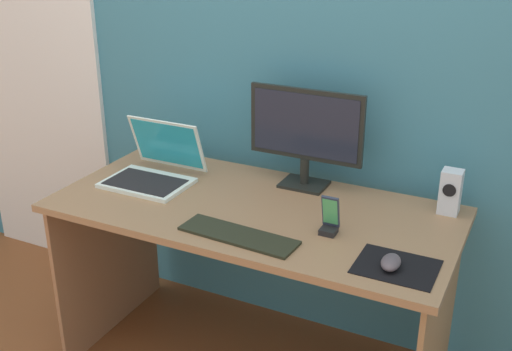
% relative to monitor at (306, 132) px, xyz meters
% --- Properties ---
extents(wall_back, '(6.00, 0.04, 2.50)m').
position_rel_monitor_xyz_m(wall_back, '(-0.10, 0.17, 0.27)').
color(wall_back, teal).
rests_on(wall_back, ground_plane).
extents(door_left, '(0.82, 0.02, 2.02)m').
position_rel_monitor_xyz_m(door_left, '(-1.53, 0.14, 0.03)').
color(door_left, white).
rests_on(door_left, ground_plane).
extents(desk, '(1.51, 0.72, 0.75)m').
position_rel_monitor_xyz_m(desk, '(-0.10, -0.26, -0.38)').
color(desk, '#956F4C').
rests_on(desk, ground_plane).
extents(monitor, '(0.46, 0.14, 0.40)m').
position_rel_monitor_xyz_m(monitor, '(0.00, 0.00, 0.00)').
color(monitor, black).
rests_on(monitor, desk).
extents(speaker_right, '(0.07, 0.07, 0.17)m').
position_rel_monitor_xyz_m(speaker_right, '(0.56, 0.01, -0.14)').
color(speaker_right, silver).
rests_on(speaker_right, desk).
extents(laptop, '(0.34, 0.32, 0.24)m').
position_rel_monitor_xyz_m(laptop, '(-0.57, -0.22, -0.18)').
color(laptop, white).
rests_on(laptop, desk).
extents(keyboard_external, '(0.42, 0.15, 0.01)m').
position_rel_monitor_xyz_m(keyboard_external, '(-0.04, -0.50, -0.22)').
color(keyboard_external, black).
rests_on(keyboard_external, desk).
extents(mousepad, '(0.25, 0.20, 0.00)m').
position_rel_monitor_xyz_m(mousepad, '(0.49, -0.45, -0.22)').
color(mousepad, black).
rests_on(mousepad, desk).
extents(mouse, '(0.07, 0.10, 0.04)m').
position_rel_monitor_xyz_m(mouse, '(0.48, -0.47, -0.20)').
color(mouse, '#4F464C').
rests_on(mouse, mousepad).
extents(phone_in_dock, '(0.06, 0.06, 0.14)m').
position_rel_monitor_xyz_m(phone_in_dock, '(0.23, -0.33, -0.18)').
color(phone_in_dock, black).
rests_on(phone_in_dock, desk).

